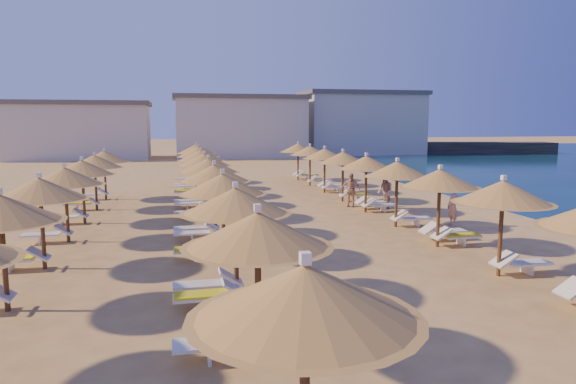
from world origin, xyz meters
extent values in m
plane|color=tan|center=(0.00, 0.00, 0.00)|extent=(220.00, 220.00, 0.00)
cube|color=black|center=(28.68, 45.39, 0.75)|extent=(30.19, 10.03, 1.50)
cube|color=beige|center=(-15.79, 45.41, 3.00)|extent=(15.00, 8.00, 6.00)
cube|color=#59514C|center=(-15.79, 45.41, 6.25)|extent=(15.60, 8.48, 0.50)
cube|color=beige|center=(2.32, 44.91, 3.40)|extent=(15.00, 8.00, 6.80)
cube|color=#59514C|center=(2.32, 44.91, 7.05)|extent=(15.60, 8.48, 0.50)
cube|color=beige|center=(18.61, 47.29, 3.80)|extent=(15.00, 8.00, 7.60)
cube|color=#59514C|center=(18.61, 47.29, 7.85)|extent=(15.60, 8.48, 0.50)
cylinder|color=brown|center=(3.37, -4.67, 1.15)|extent=(0.12, 0.12, 2.30)
cone|color=olive|center=(3.37, -4.67, 2.36)|extent=(2.53, 2.53, 0.62)
cone|color=olive|center=(3.37, -4.67, 2.11)|extent=(2.73, 2.73, 0.12)
cube|color=white|center=(3.37, -4.67, 2.74)|extent=(0.12, 0.12, 0.14)
cylinder|color=brown|center=(3.37, -1.25, 1.15)|extent=(0.12, 0.12, 2.30)
cone|color=olive|center=(3.37, -1.25, 2.36)|extent=(2.53, 2.53, 0.62)
cone|color=olive|center=(3.37, -1.25, 2.11)|extent=(2.73, 2.73, 0.12)
cube|color=white|center=(3.37, -1.25, 2.74)|extent=(0.12, 0.12, 0.14)
cylinder|color=brown|center=(3.37, 2.16, 1.15)|extent=(0.12, 0.12, 2.30)
cone|color=olive|center=(3.37, 2.16, 2.36)|extent=(2.53, 2.53, 0.62)
cone|color=olive|center=(3.37, 2.16, 2.11)|extent=(2.73, 2.73, 0.12)
cube|color=white|center=(3.37, 2.16, 2.74)|extent=(0.12, 0.12, 0.14)
cylinder|color=brown|center=(3.37, 5.58, 1.15)|extent=(0.12, 0.12, 2.30)
cone|color=olive|center=(3.37, 5.58, 2.36)|extent=(2.53, 2.53, 0.62)
cone|color=olive|center=(3.37, 5.58, 2.11)|extent=(2.73, 2.73, 0.12)
cube|color=white|center=(3.37, 5.58, 2.74)|extent=(0.12, 0.12, 0.14)
cylinder|color=brown|center=(3.37, 9.00, 1.15)|extent=(0.12, 0.12, 2.30)
cone|color=olive|center=(3.37, 9.00, 2.36)|extent=(2.53, 2.53, 0.62)
cone|color=olive|center=(3.37, 9.00, 2.11)|extent=(2.73, 2.73, 0.12)
cube|color=white|center=(3.37, 9.00, 2.74)|extent=(0.12, 0.12, 0.14)
cylinder|color=brown|center=(3.37, 12.42, 1.15)|extent=(0.12, 0.12, 2.30)
cone|color=olive|center=(3.37, 12.42, 2.36)|extent=(2.53, 2.53, 0.62)
cone|color=olive|center=(3.37, 12.42, 2.11)|extent=(2.73, 2.73, 0.12)
cube|color=white|center=(3.37, 12.42, 2.74)|extent=(0.12, 0.12, 0.14)
cylinder|color=brown|center=(3.37, 15.84, 1.15)|extent=(0.12, 0.12, 2.30)
cone|color=olive|center=(3.37, 15.84, 2.36)|extent=(2.53, 2.53, 0.62)
cone|color=olive|center=(3.37, 15.84, 2.11)|extent=(2.73, 2.73, 0.12)
cube|color=white|center=(3.37, 15.84, 2.74)|extent=(0.12, 0.12, 0.14)
cylinder|color=brown|center=(3.37, 19.25, 1.15)|extent=(0.12, 0.12, 2.30)
cone|color=olive|center=(3.37, 19.25, 2.36)|extent=(2.53, 2.53, 0.62)
cone|color=olive|center=(3.37, 19.25, 2.11)|extent=(2.73, 2.73, 0.12)
cube|color=white|center=(3.37, 19.25, 2.74)|extent=(0.12, 0.12, 0.14)
cone|color=olive|center=(-3.90, -11.51, 2.36)|extent=(2.53, 2.53, 0.62)
cone|color=olive|center=(-3.90, -11.51, 2.11)|extent=(2.73, 2.73, 0.12)
cube|color=white|center=(-3.90, -11.51, 2.74)|extent=(0.12, 0.12, 0.14)
cylinder|color=brown|center=(-3.90, -8.09, 1.15)|extent=(0.12, 0.12, 2.30)
cone|color=olive|center=(-3.90, -8.09, 2.36)|extent=(2.53, 2.53, 0.62)
cone|color=olive|center=(-3.90, -8.09, 2.11)|extent=(2.73, 2.73, 0.12)
cube|color=white|center=(-3.90, -8.09, 2.74)|extent=(0.12, 0.12, 0.14)
cylinder|color=brown|center=(-3.90, -4.67, 1.15)|extent=(0.12, 0.12, 2.30)
cone|color=olive|center=(-3.90, -4.67, 2.36)|extent=(2.53, 2.53, 0.62)
cone|color=olive|center=(-3.90, -4.67, 2.11)|extent=(2.73, 2.73, 0.12)
cube|color=white|center=(-3.90, -4.67, 2.74)|extent=(0.12, 0.12, 0.14)
cylinder|color=brown|center=(-3.90, -1.25, 1.15)|extent=(0.12, 0.12, 2.30)
cone|color=olive|center=(-3.90, -1.25, 2.36)|extent=(2.53, 2.53, 0.62)
cone|color=olive|center=(-3.90, -1.25, 2.11)|extent=(2.73, 2.73, 0.12)
cube|color=white|center=(-3.90, -1.25, 2.74)|extent=(0.12, 0.12, 0.14)
cylinder|color=brown|center=(-3.90, 2.16, 1.15)|extent=(0.12, 0.12, 2.30)
cone|color=olive|center=(-3.90, 2.16, 2.36)|extent=(2.53, 2.53, 0.62)
cone|color=olive|center=(-3.90, 2.16, 2.11)|extent=(2.73, 2.73, 0.12)
cube|color=white|center=(-3.90, 2.16, 2.74)|extent=(0.12, 0.12, 0.14)
cylinder|color=brown|center=(-3.90, 5.58, 1.15)|extent=(0.12, 0.12, 2.30)
cone|color=olive|center=(-3.90, 5.58, 2.36)|extent=(2.53, 2.53, 0.62)
cone|color=olive|center=(-3.90, 5.58, 2.11)|extent=(2.73, 2.73, 0.12)
cube|color=white|center=(-3.90, 5.58, 2.74)|extent=(0.12, 0.12, 0.14)
cylinder|color=brown|center=(-3.90, 9.00, 1.15)|extent=(0.12, 0.12, 2.30)
cone|color=olive|center=(-3.90, 9.00, 2.36)|extent=(2.53, 2.53, 0.62)
cone|color=olive|center=(-3.90, 9.00, 2.11)|extent=(2.73, 2.73, 0.12)
cube|color=white|center=(-3.90, 9.00, 2.74)|extent=(0.12, 0.12, 0.14)
cylinder|color=brown|center=(-3.90, 12.42, 1.15)|extent=(0.12, 0.12, 2.30)
cone|color=olive|center=(-3.90, 12.42, 2.36)|extent=(2.53, 2.53, 0.62)
cone|color=olive|center=(-3.90, 12.42, 2.11)|extent=(2.73, 2.73, 0.12)
cube|color=white|center=(-3.90, 12.42, 2.74)|extent=(0.12, 0.12, 0.14)
cylinder|color=brown|center=(-3.90, 15.84, 1.15)|extent=(0.12, 0.12, 2.30)
cone|color=olive|center=(-3.90, 15.84, 2.36)|extent=(2.53, 2.53, 0.62)
cone|color=olive|center=(-3.90, 15.84, 2.11)|extent=(2.73, 2.73, 0.12)
cube|color=white|center=(-3.90, 15.84, 2.74)|extent=(0.12, 0.12, 0.14)
cylinder|color=brown|center=(-3.90, 19.25, 1.15)|extent=(0.12, 0.12, 2.30)
cone|color=olive|center=(-3.90, 19.25, 2.36)|extent=(2.53, 2.53, 0.62)
cone|color=olive|center=(-3.90, 19.25, 2.11)|extent=(2.73, 2.73, 0.12)
cube|color=white|center=(-3.90, 19.25, 2.74)|extent=(0.12, 0.12, 0.14)
cylinder|color=brown|center=(-9.08, -4.67, 1.15)|extent=(0.12, 0.12, 2.30)
cone|color=olive|center=(-9.08, -4.67, 2.36)|extent=(2.53, 2.53, 0.62)
cone|color=olive|center=(-9.08, -4.67, 2.11)|extent=(2.73, 2.73, 0.12)
cylinder|color=brown|center=(-9.08, -1.25, 1.15)|extent=(0.12, 0.12, 2.30)
cone|color=olive|center=(-9.08, -1.25, 2.36)|extent=(2.53, 2.53, 0.62)
cone|color=olive|center=(-9.08, -1.25, 2.11)|extent=(2.73, 2.73, 0.12)
cube|color=white|center=(-9.08, -1.25, 2.74)|extent=(0.12, 0.12, 0.14)
cylinder|color=brown|center=(-9.08, 2.16, 1.15)|extent=(0.12, 0.12, 2.30)
cone|color=olive|center=(-9.08, 2.16, 2.36)|extent=(2.53, 2.53, 0.62)
cone|color=olive|center=(-9.08, 2.16, 2.11)|extent=(2.73, 2.73, 0.12)
cube|color=white|center=(-9.08, 2.16, 2.74)|extent=(0.12, 0.12, 0.14)
cylinder|color=brown|center=(-9.08, 5.58, 1.15)|extent=(0.12, 0.12, 2.30)
cone|color=olive|center=(-9.08, 5.58, 2.36)|extent=(2.53, 2.53, 0.62)
cone|color=olive|center=(-9.08, 5.58, 2.11)|extent=(2.73, 2.73, 0.12)
cube|color=white|center=(-9.08, 5.58, 2.74)|extent=(0.12, 0.12, 0.14)
cylinder|color=brown|center=(-9.08, 9.00, 1.15)|extent=(0.12, 0.12, 2.30)
cone|color=olive|center=(-9.08, 9.00, 2.36)|extent=(2.53, 2.53, 0.62)
cone|color=olive|center=(-9.08, 9.00, 2.11)|extent=(2.73, 2.73, 0.12)
cube|color=white|center=(-9.08, 9.00, 2.74)|extent=(0.12, 0.12, 0.14)
cylinder|color=brown|center=(-9.08, 12.42, 1.15)|extent=(0.12, 0.12, 2.30)
cone|color=olive|center=(-9.08, 12.42, 2.36)|extent=(2.53, 2.53, 0.62)
cone|color=olive|center=(-9.08, 12.42, 2.11)|extent=(2.73, 2.73, 0.12)
cube|color=white|center=(-9.08, 12.42, 2.74)|extent=(0.12, 0.12, 0.14)
cube|color=white|center=(3.52, -7.19, 0.46)|extent=(0.58, 0.57, 0.40)
cube|color=white|center=(-4.80, -8.09, 0.32)|extent=(1.28, 0.57, 0.06)
cube|color=white|center=(-4.80, -8.09, 0.16)|extent=(0.06, 0.52, 0.32)
cube|color=white|center=(-4.04, -8.09, 0.46)|extent=(0.58, 0.57, 0.40)
cube|color=white|center=(4.27, -4.67, 0.32)|extent=(1.28, 0.57, 0.06)
cube|color=white|center=(4.27, -4.67, 0.16)|extent=(0.06, 0.52, 0.32)
cube|color=white|center=(3.52, -4.67, 0.46)|extent=(0.58, 0.57, 0.40)
cube|color=white|center=(-4.80, -4.67, 0.32)|extent=(1.28, 0.57, 0.06)
cube|color=white|center=(-4.80, -4.67, 0.16)|extent=(0.06, 0.52, 0.32)
cube|color=white|center=(-4.04, -4.67, 0.46)|extent=(0.58, 0.57, 0.40)
cube|color=white|center=(-4.80, -5.57, 0.32)|extent=(1.28, 0.57, 0.06)
cube|color=white|center=(-4.80, -5.57, 0.16)|extent=(0.06, 0.52, 0.32)
cube|color=white|center=(-4.04, -5.57, 0.46)|extent=(0.58, 0.57, 0.40)
cube|color=yellow|center=(-4.80, -5.57, 0.38)|extent=(1.23, 0.53, 0.05)
cube|color=white|center=(4.27, -1.25, 0.32)|extent=(1.28, 0.57, 0.06)
cube|color=white|center=(4.27, -1.25, 0.16)|extent=(0.06, 0.52, 0.32)
cube|color=white|center=(3.52, -1.25, 0.46)|extent=(0.58, 0.57, 0.40)
cube|color=yellow|center=(4.27, -1.25, 0.38)|extent=(1.23, 0.53, 0.05)
cube|color=white|center=(4.27, -0.35, 0.32)|extent=(1.28, 0.57, 0.06)
cube|color=white|center=(4.27, -0.35, 0.16)|extent=(0.06, 0.52, 0.32)
cube|color=white|center=(3.52, -0.35, 0.46)|extent=(0.58, 0.57, 0.40)
cube|color=white|center=(-4.80, -1.25, 0.32)|extent=(1.28, 0.57, 0.06)
cube|color=white|center=(-4.80, -1.25, 0.16)|extent=(0.06, 0.52, 0.32)
cube|color=white|center=(-4.04, -1.25, 0.46)|extent=(0.58, 0.57, 0.40)
cube|color=yellow|center=(-4.80, -1.25, 0.38)|extent=(1.23, 0.53, 0.05)
cube|color=white|center=(4.27, 2.16, 0.32)|extent=(1.28, 0.57, 0.06)
cube|color=white|center=(4.27, 2.16, 0.16)|extent=(0.06, 0.52, 0.32)
cube|color=white|center=(3.52, 2.16, 0.46)|extent=(0.58, 0.57, 0.40)
cube|color=white|center=(-4.80, 2.16, 0.32)|extent=(1.28, 0.57, 0.06)
cube|color=white|center=(-4.80, 2.16, 0.16)|extent=(0.06, 0.52, 0.32)
cube|color=white|center=(-4.04, 2.16, 0.46)|extent=(0.58, 0.57, 0.40)
cube|color=white|center=(-4.80, 1.26, 0.32)|extent=(1.28, 0.57, 0.06)
cube|color=white|center=(-4.80, 1.26, 0.16)|extent=(0.06, 0.52, 0.32)
cube|color=white|center=(-4.04, 1.26, 0.46)|extent=(0.58, 0.57, 0.40)
cube|color=white|center=(4.27, 5.58, 0.32)|extent=(1.28, 0.57, 0.06)
cube|color=white|center=(4.27, 5.58, 0.16)|extent=(0.06, 0.52, 0.32)
cube|color=white|center=(3.52, 5.58, 0.46)|extent=(0.58, 0.57, 0.40)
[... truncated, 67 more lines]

